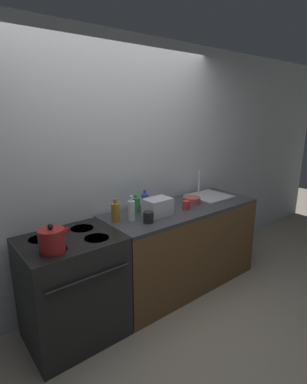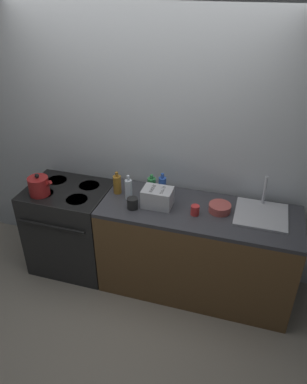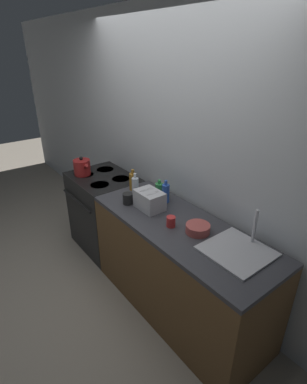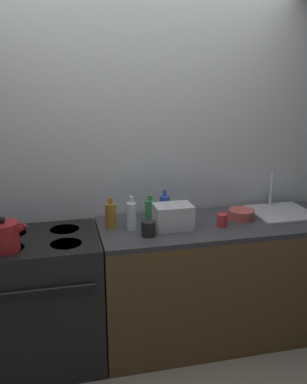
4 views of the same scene
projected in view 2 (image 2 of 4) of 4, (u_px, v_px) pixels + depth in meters
The scene contains 14 objects.
ground_plane at pixel (123, 296), 3.60m from camera, with size 12.00×12.00×0.00m, color gray.
wall_back at pixel (144, 143), 3.50m from camera, with size 8.00×0.05×2.60m.
stove at pixel (72, 227), 3.77m from camera, with size 0.78×0.66×0.91m.
counter_block at pixel (196, 250), 3.47m from camera, with size 1.75×0.66×0.91m.
kettle at pixel (39, 186), 3.41m from camera, with size 0.23×0.19×0.21m.
toaster at pixel (157, 197), 3.26m from camera, with size 0.26×0.19×0.17m.
sink_tray at pixel (261, 213), 3.17m from camera, with size 0.44×0.43×0.28m.
bottle_blue at pixel (162, 186), 3.41m from camera, with size 0.07×0.07×0.22m.
bottle_green at pixel (152, 185), 3.45m from camera, with size 0.08×0.08×0.18m.
bottle_clear at pixel (129, 189), 3.35m from camera, with size 0.07×0.07×0.23m.
bottle_amber at pixel (117, 184), 3.44m from camera, with size 0.07×0.07×0.22m.
cup_red at pixel (195, 210), 3.16m from camera, with size 0.07×0.07×0.09m.
cup_black at pixel (132, 203), 3.24m from camera, with size 0.09×0.09×0.10m.
bowl at pixel (220, 208), 3.20m from camera, with size 0.19×0.19×0.07m.
Camera 2 is at (1.01, -2.35, 2.73)m, focal length 35.00 mm.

